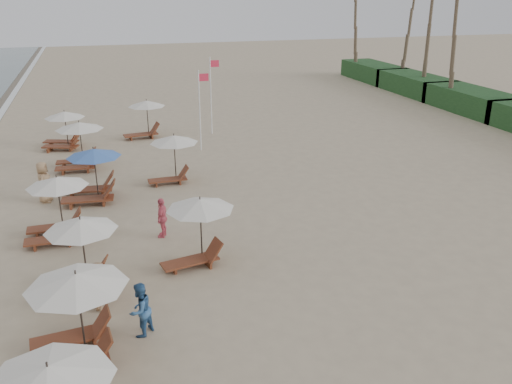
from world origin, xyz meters
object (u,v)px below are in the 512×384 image
object	(u,v)px
lounger_station_3	(54,209)
flag_pole_near	(200,107)
lounger_station_5	(77,145)
beachgoer_mid_a	(140,310)
lounger_station_2	(77,257)
lounger_station_4	(89,177)
beachgoer_far_b	(44,182)
beachgoer_mid_b	(99,287)
lounger_station_1	(72,315)
inland_station_1	(172,152)
lounger_station_6	(62,130)
beachgoer_far_a	(162,217)
inland_station_2	(144,116)
inland_station_0	(196,225)

from	to	relation	value
lounger_station_3	flag_pole_near	world-z (taller)	flag_pole_near
lounger_station_5	beachgoer_mid_a	world-z (taller)	lounger_station_5
lounger_station_2	lounger_station_5	distance (m)	12.38
lounger_station_4	beachgoer_far_b	world-z (taller)	lounger_station_4
lounger_station_3	beachgoer_mid_b	size ratio (longest dim) A/B	1.66
lounger_station_1	lounger_station_3	size ratio (longest dim) A/B	1.07
lounger_station_2	lounger_station_4	xyz separation A→B (m)	(0.39, 7.79, -0.17)
inland_station_1	lounger_station_1	bearing A→B (deg)	-109.02
lounger_station_6	beachgoer_far_a	distance (m)	13.88
lounger_station_5	beachgoer_mid_a	size ratio (longest dim) A/B	1.73
lounger_station_6	beachgoer_mid_a	world-z (taller)	lounger_station_6
lounger_station_3	lounger_station_4	world-z (taller)	lounger_station_3
lounger_station_1	inland_station_2	distance (m)	21.06
lounger_station_4	beachgoer_mid_b	distance (m)	8.94
lounger_station_5	beachgoer_far_a	size ratio (longest dim) A/B	1.72
lounger_station_6	flag_pole_near	world-z (taller)	flag_pole_near
lounger_station_3	lounger_station_5	distance (m)	8.29
lounger_station_3	inland_station_0	bearing A→B (deg)	-36.07
lounger_station_1	beachgoer_far_b	world-z (taller)	lounger_station_1
beachgoer_mid_b	lounger_station_6	bearing A→B (deg)	-29.94
inland_station_1	beachgoer_mid_b	xyz separation A→B (m)	(-3.56, -10.18, -0.72)
inland_station_0	beachgoer_mid_b	world-z (taller)	inland_station_0
lounger_station_5	inland_station_0	distance (m)	12.18
lounger_station_3	beachgoer_far_a	xyz separation A→B (m)	(3.71, -0.88, -0.41)
lounger_station_4	inland_station_1	world-z (taller)	lounger_station_4
beachgoer_mid_b	flag_pole_near	bearing A→B (deg)	-56.36
beachgoer_far_a	inland_station_2	bearing A→B (deg)	-158.97
lounger_station_3	inland_station_1	bearing A→B (deg)	44.86
lounger_station_5	lounger_station_1	bearing A→B (deg)	-89.83
lounger_station_5	inland_station_1	size ratio (longest dim) A/B	1.03
beachgoer_far_a	inland_station_1	bearing A→B (deg)	-167.74
beachgoer_mid_a	beachgoer_far_a	size ratio (longest dim) A/B	1.00
lounger_station_2	beachgoer_far_a	distance (m)	4.35
beachgoer_far_a	inland_station_0	bearing A→B (deg)	42.78
lounger_station_5	beachgoer_mid_b	world-z (taller)	lounger_station_5
inland_station_1	inland_station_0	bearing A→B (deg)	-92.90
inland_station_2	beachgoer_mid_a	xyz separation A→B (m)	(-2.14, -20.20, -0.58)
lounger_station_4	lounger_station_5	xyz separation A→B (m)	(-0.53, 4.59, 0.17)
lounger_station_4	beachgoer_mid_b	world-z (taller)	lounger_station_4
lounger_station_2	lounger_station_3	xyz separation A→B (m)	(-0.84, 4.12, -0.05)
lounger_station_3	inland_station_0	distance (m)	5.60
lounger_station_4	inland_station_1	size ratio (longest dim) A/B	1.09
inland_station_2	beachgoer_mid_b	world-z (taller)	inland_station_2
lounger_station_6	beachgoer_mid_a	distance (m)	19.35
lounger_station_1	flag_pole_near	size ratio (longest dim) A/B	0.60
lounger_station_3	lounger_station_5	bearing A→B (deg)	85.15
lounger_station_6	inland_station_0	size ratio (longest dim) A/B	0.98
lounger_station_2	beachgoer_far_a	size ratio (longest dim) A/B	1.59
flag_pole_near	lounger_station_6	bearing A→B (deg)	160.16
beachgoer_far_b	inland_station_0	bearing A→B (deg)	-136.05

